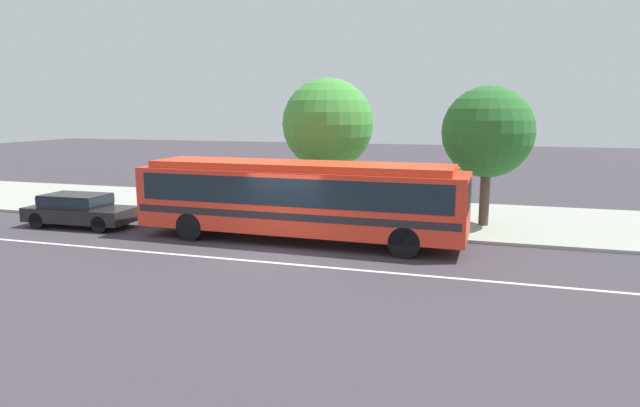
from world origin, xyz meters
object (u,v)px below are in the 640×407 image
Objects in this scene: bus_stop_sign at (458,193)px; pedestrian_waiting_near_sign at (423,206)px; street_tree_near_stop at (328,124)px; street_tree_mid_block at (488,132)px; transit_bus at (299,196)px; sedan_behind_bus at (79,209)px; pedestrian_walking_along_curb at (380,202)px.

pedestrian_waiting_near_sign is at bearing 157.06° from bus_stop_sign.
bus_stop_sign is 0.43× the size of street_tree_near_stop.
street_tree_near_stop is 6.31m from street_tree_mid_block.
transit_bus is 2.66× the size of sedan_behind_bus.
pedestrian_waiting_near_sign is at bearing 29.25° from transit_bus.
pedestrian_walking_along_curb is (-1.64, 0.27, 0.01)m from pedestrian_waiting_near_sign.
sedan_behind_bus is 0.75× the size of street_tree_near_stop.
street_tree_mid_block is (6.30, 0.12, -0.26)m from street_tree_near_stop.
street_tree_near_stop reaches higher than bus_stop_sign.
bus_stop_sign is 6.30m from street_tree_near_stop.
pedestrian_walking_along_curb is at bearing -31.54° from street_tree_near_stop.
street_tree_near_stop is 1.07× the size of street_tree_mid_block.
street_tree_near_stop is (-0.15, 4.05, 2.35)m from transit_bus.
pedestrian_waiting_near_sign reaches higher than sedan_behind_bus.
pedestrian_walking_along_curb is 0.67× the size of bus_stop_sign.
street_tree_near_stop reaches higher than pedestrian_waiting_near_sign.
sedan_behind_bus is 14.52m from bus_stop_sign.
pedestrian_walking_along_curb is at bearing 46.68° from transit_bus.
sedan_behind_bus is at bearing -154.46° from street_tree_near_stop.
sedan_behind_bus is at bearing -172.30° from bus_stop_sign.
pedestrian_waiting_near_sign is 0.31× the size of street_tree_mid_block.
pedestrian_waiting_near_sign is 3.90m from street_tree_mid_block.
transit_bus is at bearing -133.32° from pedestrian_walking_along_curb.
sedan_behind_bus is 2.60× the size of pedestrian_walking_along_curb.
bus_stop_sign is at bearing -110.10° from street_tree_mid_block.
street_tree_near_stop reaches higher than pedestrian_walking_along_curb.
transit_bus is at bearing -87.90° from street_tree_near_stop.
bus_stop_sign is (5.25, 1.71, 0.09)m from transit_bus.
pedestrian_waiting_near_sign is (13.10, 2.47, 0.36)m from sedan_behind_bus.
bus_stop_sign is at bearing 7.70° from sedan_behind_bus.
street_tree_mid_block reaches higher than transit_bus.
pedestrian_walking_along_curb is (11.46, 2.73, 0.38)m from sedan_behind_bus.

